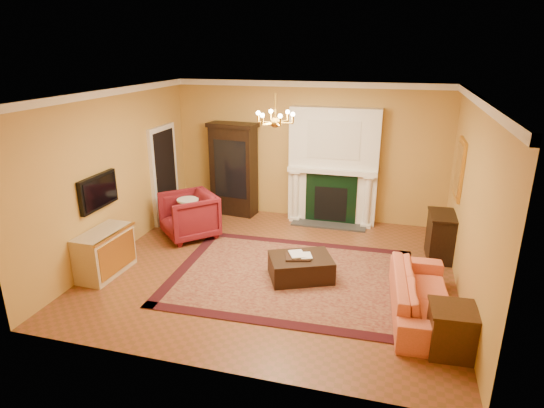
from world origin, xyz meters
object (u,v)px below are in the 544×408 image
at_px(coral_sofa, 423,289).
at_px(leather_ottoman, 301,267).
at_px(commode, 105,253).
at_px(end_table, 451,332).
at_px(wingback_armchair, 189,213).
at_px(console_table, 440,237).
at_px(pedestal_table, 189,214).
at_px(china_cabinet, 234,171).

distance_m(coral_sofa, leather_ottoman, 2.01).
relative_size(commode, end_table, 1.71).
relative_size(wingback_armchair, console_table, 1.22).
relative_size(pedestal_table, leather_ottoman, 0.78).
distance_m(pedestal_table, coral_sofa, 4.85).
relative_size(china_cabinet, console_table, 2.43).
height_order(console_table, leather_ottoman, console_table).
bearing_deg(coral_sofa, leather_ottoman, 68.79).
xyz_separation_m(coral_sofa, leather_ottoman, (-1.90, 0.60, -0.20)).
xyz_separation_m(wingback_armchair, coral_sofa, (4.45, -1.74, -0.10)).
height_order(china_cabinet, leather_ottoman, china_cabinet).
bearing_deg(commode, leather_ottoman, 14.48).
distance_m(wingback_armchair, pedestal_table, 0.11).
bearing_deg(china_cabinet, coral_sofa, -32.57).
height_order(pedestal_table, end_table, pedestal_table).
bearing_deg(pedestal_table, coral_sofa, -22.06).
bearing_deg(console_table, end_table, -94.17).
bearing_deg(commode, wingback_armchair, 71.66).
xyz_separation_m(commode, console_table, (5.51, 2.15, 0.02)).
distance_m(end_table, console_table, 2.86).
bearing_deg(leather_ottoman, end_table, -56.81).
bearing_deg(end_table, leather_ottoman, 147.42).
distance_m(wingback_armchair, console_table, 4.83).
bearing_deg(coral_sofa, end_table, -162.59).
bearing_deg(console_table, china_cabinet, 160.98).
bearing_deg(coral_sofa, console_table, -14.07).
height_order(pedestal_table, coral_sofa, coral_sofa).
relative_size(china_cabinet, coral_sofa, 0.96).
xyz_separation_m(pedestal_table, commode, (-0.64, -1.93, -0.06)).
xyz_separation_m(wingback_armchair, leather_ottoman, (2.54, -1.14, -0.30)).
xyz_separation_m(coral_sofa, end_table, (0.31, -0.82, -0.10)).
bearing_deg(end_table, pedestal_table, 151.26).
height_order(coral_sofa, end_table, coral_sofa).
bearing_deg(leather_ottoman, console_table, 8.11).
bearing_deg(china_cabinet, console_table, -9.30).
relative_size(wingback_armchair, pedestal_table, 1.29).
height_order(wingback_armchair, console_table, wingback_armchair).
xyz_separation_m(pedestal_table, coral_sofa, (4.49, -1.82, -0.04)).
distance_m(pedestal_table, end_table, 5.49).
xyz_separation_m(china_cabinet, leather_ottoman, (2.14, -2.71, -0.80)).
bearing_deg(china_cabinet, leather_ottoman, -44.95).
relative_size(china_cabinet, wingback_armchair, 1.99).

